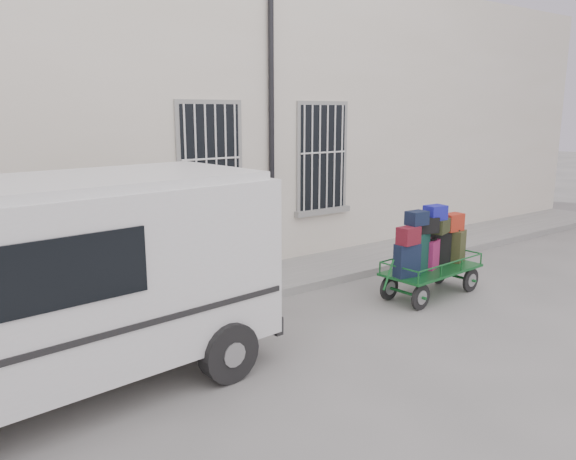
# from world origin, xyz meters

# --- Properties ---
(ground) EXTENTS (80.00, 80.00, 0.00)m
(ground) POSITION_xyz_m (0.00, 0.00, 0.00)
(ground) COLOR slate
(ground) RESTS_ON ground
(building) EXTENTS (24.00, 5.15, 6.00)m
(building) POSITION_xyz_m (0.00, 5.50, 3.00)
(building) COLOR beige
(building) RESTS_ON ground
(sidewalk) EXTENTS (24.00, 1.70, 0.15)m
(sidewalk) POSITION_xyz_m (0.00, 2.20, 0.07)
(sidewalk) COLOR gray
(sidewalk) RESTS_ON ground
(luggage_cart) EXTENTS (2.29, 1.01, 1.63)m
(luggage_cart) POSITION_xyz_m (2.23, -0.10, 0.84)
(luggage_cart) COLOR black
(luggage_cart) RESTS_ON ground
(van) EXTENTS (5.16, 2.64, 2.51)m
(van) POSITION_xyz_m (-3.95, 0.07, 1.44)
(van) COLOR silver
(van) RESTS_ON ground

